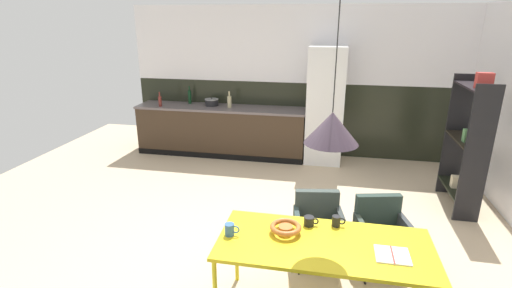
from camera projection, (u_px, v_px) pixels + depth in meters
ground_plane at (260, 259)px, 4.04m from camera, size 9.19×9.19×0.00m
back_wall_splashback_dark at (295, 118)px, 7.06m from camera, size 6.03×0.12×1.33m
back_wall_panel_upper at (298, 44)px, 6.64m from camera, size 6.03×0.12×1.33m
kitchen_counter at (221, 131)px, 7.04m from camera, size 3.10×0.63×0.90m
refrigerator_column at (325, 106)px, 6.52m from camera, size 0.62×0.60×2.00m
dining_table at (324, 248)px, 3.04m from camera, size 1.70×0.76×0.74m
armchair_far_side at (318, 219)px, 3.90m from camera, size 0.55×0.54×0.73m
armchair_corner_seat at (381, 225)px, 3.77m from camera, size 0.57×0.57×0.75m
fruit_bowl at (286, 228)px, 3.15m from camera, size 0.26×0.26×0.08m
open_book at (392, 255)px, 2.86m from camera, size 0.25×0.23×0.02m
mug_dark_espresso at (337, 221)px, 3.25m from camera, size 0.12×0.07×0.09m
mug_tall_blue at (309, 221)px, 3.27m from camera, size 0.13×0.09×0.08m
mug_wide_latte at (230, 229)px, 3.12m from camera, size 0.13×0.08×0.10m
cooking_pot at (212, 102)px, 6.98m from camera, size 0.25×0.25×0.15m
bottle_vinegar_dark at (190, 97)px, 7.13m from camera, size 0.06×0.06×0.33m
bottle_spice_small at (160, 101)px, 6.91m from camera, size 0.06×0.06×0.26m
bottle_wine_green at (229, 101)px, 6.80m from camera, size 0.08×0.08×0.30m
open_shelf_unit at (467, 142)px, 4.89m from camera, size 0.30×0.88×1.83m
pendant_lamp_over_table_near at (332, 128)px, 2.74m from camera, size 0.40×0.40×1.04m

